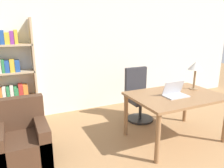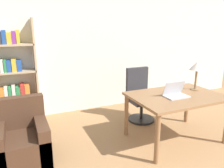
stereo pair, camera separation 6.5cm
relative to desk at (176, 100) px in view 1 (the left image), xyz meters
name	(u,v)px [view 1 (the left image)]	position (x,y,z in m)	size (l,w,h in m)	color
wall_back	(97,49)	(-0.59, 1.95, 0.67)	(8.00, 0.06, 2.70)	silver
desk	(176,100)	(0.00, 0.00, 0.00)	(1.46, 1.02, 0.78)	olive
laptop	(175,93)	(-0.07, -0.05, 0.15)	(0.37, 0.23, 0.24)	#B2B2B7
table_lamp	(196,67)	(0.50, 0.12, 0.49)	(0.26, 0.26, 0.49)	olive
office_chair	(139,96)	(-0.11, 0.95, -0.20)	(0.52, 0.52, 1.05)	black
armchair	(22,142)	(-2.35, 0.42, -0.40)	(0.71, 0.74, 0.86)	#472D1E
bookshelf	(11,81)	(-2.40, 1.76, 0.18)	(0.80, 0.28, 2.00)	tan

